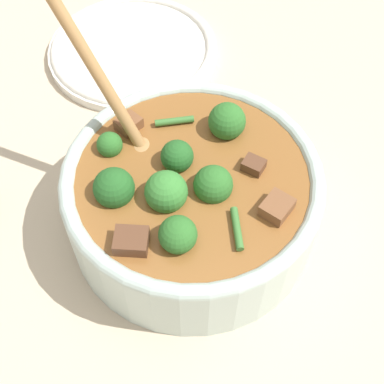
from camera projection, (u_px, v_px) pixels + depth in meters
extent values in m
plane|color=#C6B293|center=(192.00, 222.00, 0.59)|extent=(4.00, 4.00, 0.00)
cylinder|color=#B2C6BC|center=(192.00, 201.00, 0.55)|extent=(0.26, 0.26, 0.08)
torus|color=#B2C6BC|center=(192.00, 177.00, 0.52)|extent=(0.26, 0.26, 0.02)
cylinder|color=brown|center=(192.00, 191.00, 0.54)|extent=(0.24, 0.24, 0.05)
sphere|color=#2D6B28|center=(227.00, 121.00, 0.54)|extent=(0.04, 0.04, 0.04)
cylinder|color=#6B9956|center=(226.00, 139.00, 0.56)|extent=(0.01, 0.01, 0.02)
sphere|color=#235B23|center=(114.00, 188.00, 0.50)|extent=(0.04, 0.04, 0.04)
cylinder|color=#6B9956|center=(117.00, 205.00, 0.52)|extent=(0.01, 0.01, 0.02)
sphere|color=#2D6B28|center=(213.00, 185.00, 0.50)|extent=(0.04, 0.04, 0.04)
cylinder|color=#6B9956|center=(212.00, 201.00, 0.53)|extent=(0.01, 0.01, 0.02)
sphere|color=#2D6B28|center=(110.00, 145.00, 0.53)|extent=(0.03, 0.03, 0.03)
cylinder|color=#6B9956|center=(112.00, 157.00, 0.55)|extent=(0.01, 0.01, 0.01)
sphere|color=#235B23|center=(177.00, 156.00, 0.52)|extent=(0.03, 0.03, 0.03)
cylinder|color=#6B9956|center=(178.00, 171.00, 0.54)|extent=(0.01, 0.01, 0.01)
sphere|color=#2D6B28|center=(178.00, 235.00, 0.47)|extent=(0.03, 0.03, 0.03)
cylinder|color=#6B9956|center=(178.00, 249.00, 0.49)|extent=(0.01, 0.01, 0.02)
sphere|color=#387F33|center=(166.00, 192.00, 0.49)|extent=(0.04, 0.04, 0.04)
cylinder|color=#6B9956|center=(167.00, 209.00, 0.52)|extent=(0.01, 0.01, 0.02)
cube|color=brown|center=(253.00, 166.00, 0.52)|extent=(0.02, 0.03, 0.02)
cube|color=brown|center=(129.00, 126.00, 0.55)|extent=(0.03, 0.03, 0.02)
cube|color=brown|center=(276.00, 210.00, 0.49)|extent=(0.04, 0.04, 0.02)
cube|color=brown|center=(132.00, 243.00, 0.47)|extent=(0.03, 0.03, 0.02)
cylinder|color=#3D7533|center=(237.00, 229.00, 0.48)|extent=(0.04, 0.01, 0.01)
cylinder|color=#3D7533|center=(174.00, 121.00, 0.55)|extent=(0.02, 0.04, 0.01)
ellipsoid|color=#A87A47|center=(142.00, 148.00, 0.54)|extent=(0.04, 0.03, 0.01)
cylinder|color=#A87A47|center=(96.00, 71.00, 0.50)|extent=(0.07, 0.10, 0.16)
cylinder|color=silver|center=(133.00, 51.00, 0.74)|extent=(0.23, 0.23, 0.01)
torus|color=silver|center=(133.00, 47.00, 0.74)|extent=(0.23, 0.23, 0.01)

